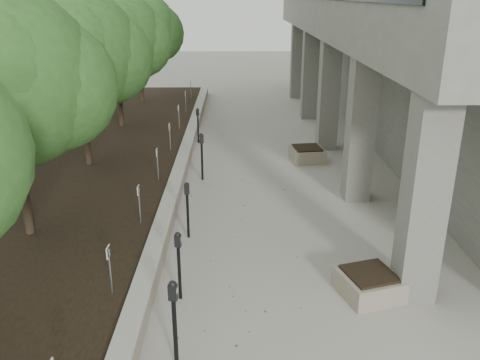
{
  "coord_description": "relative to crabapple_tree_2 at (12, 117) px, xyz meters",
  "views": [
    {
      "loc": [
        -0.07,
        -7.49,
        5.6
      ],
      "look_at": [
        0.05,
        4.55,
        1.1
      ],
      "focal_mm": 37.66,
      "sensor_mm": 36.0,
      "label": 1
    }
  ],
  "objects": [
    {
      "name": "crabapple_tree_4",
      "position": [
        0.0,
        10.0,
        0.0
      ],
      "size": [
        4.6,
        4.0,
        5.44
      ],
      "primitive_type": null,
      "color": "#295922",
      "rests_on": "planting_bed"
    },
    {
      "name": "retaining_wall",
      "position": [
        2.97,
        6.0,
        -2.87
      ],
      "size": [
        0.39,
        26.0,
        0.5
      ],
      "primitive_type": null,
      "color": "tan",
      "rests_on": "ground"
    },
    {
      "name": "crabapple_tree_3",
      "position": [
        0.0,
        5.0,
        0.0
      ],
      "size": [
        4.6,
        4.0,
        5.44
      ],
      "primitive_type": null,
      "color": "#295922",
      "rests_on": "planting_bed"
    },
    {
      "name": "planter_front",
      "position": [
        7.35,
        -2.0,
        -2.87
      ],
      "size": [
        1.34,
        1.34,
        0.5
      ],
      "primitive_type": null,
      "rotation": [
        0.0,
        0.0,
        0.3
      ],
      "color": "tan",
      "rests_on": "ground"
    },
    {
      "name": "parking_meter_3",
      "position": [
        3.59,
        0.53,
        -2.4
      ],
      "size": [
        0.14,
        0.11,
        1.43
      ],
      "primitive_type": null,
      "rotation": [
        0.0,
        0.0,
        0.03
      ],
      "color": "black",
      "rests_on": "ground"
    },
    {
      "name": "parking_sign_7",
      "position": [
        2.45,
        12.5,
        -2.24
      ],
      "size": [
        0.04,
        0.22,
        0.96
      ],
      "primitive_type": null,
      "color": "black",
      "rests_on": "planting_bed"
    },
    {
      "name": "parking_meter_4",
      "position": [
        3.68,
        4.55,
        -2.35
      ],
      "size": [
        0.17,
        0.14,
        1.53
      ],
      "primitive_type": null,
      "rotation": [
        0.0,
        0.0,
        0.21
      ],
      "color": "black",
      "rests_on": "ground"
    },
    {
      "name": "parking_meter_5",
      "position": [
        3.27,
        8.77,
        -2.42
      ],
      "size": [
        0.16,
        0.13,
        1.4
      ],
      "primitive_type": null,
      "rotation": [
        0.0,
        0.0,
        -0.21
      ],
      "color": "black",
      "rests_on": "ground"
    },
    {
      "name": "parking_sign_5",
      "position": [
        2.45,
        6.5,
        -2.24
      ],
      "size": [
        0.04,
        0.22,
        0.96
      ],
      "primitive_type": null,
      "color": "black",
      "rests_on": "planting_bed"
    },
    {
      "name": "parking_sign_3",
      "position": [
        2.45,
        0.5,
        -2.24
      ],
      "size": [
        0.04,
        0.22,
        0.96
      ],
      "primitive_type": null,
      "color": "black",
      "rests_on": "planting_bed"
    },
    {
      "name": "planter_back",
      "position": [
        7.27,
        6.44,
        -2.86
      ],
      "size": [
        1.23,
        1.23,
        0.51
      ],
      "primitive_type": null,
      "rotation": [
        0.0,
        0.0,
        0.13
      ],
      "color": "tan",
      "rests_on": "ground"
    },
    {
      "name": "parking_meter_1",
      "position": [
        3.79,
        -4.01,
        -2.33
      ],
      "size": [
        0.17,
        0.14,
        1.58
      ],
      "primitive_type": null,
      "rotation": [
        0.0,
        0.0,
        -0.19
      ],
      "color": "black",
      "rests_on": "ground"
    },
    {
      "name": "crabapple_tree_2",
      "position": [
        0.0,
        0.0,
        0.0
      ],
      "size": [
        4.6,
        4.0,
        5.44
      ],
      "primitive_type": null,
      "color": "#295922",
      "rests_on": "planting_bed"
    },
    {
      "name": "parking_sign_6",
      "position": [
        2.45,
        9.5,
        -2.24
      ],
      "size": [
        0.04,
        0.22,
        0.96
      ],
      "primitive_type": null,
      "color": "black",
      "rests_on": "planting_bed"
    },
    {
      "name": "crabapple_tree_5",
      "position": [
        0.0,
        15.0,
        0.0
      ],
      "size": [
        4.6,
        4.0,
        5.44
      ],
      "primitive_type": null,
      "color": "#295922",
      "rests_on": "planting_bed"
    },
    {
      "name": "parking_sign_4",
      "position": [
        2.45,
        3.5,
        -2.24
      ],
      "size": [
        0.04,
        0.22,
        0.96
      ],
      "primitive_type": null,
      "color": "black",
      "rests_on": "planting_bed"
    },
    {
      "name": "ground",
      "position": [
        4.8,
        -3.0,
        -3.12
      ],
      "size": [
        90.0,
        90.0,
        0.0
      ],
      "primitive_type": "plane",
      "color": "#AFAAA1",
      "rests_on": "ground"
    },
    {
      "name": "planting_bed",
      "position": [
        -0.7,
        6.0,
        -2.92
      ],
      "size": [
        7.0,
        26.0,
        0.4
      ],
      "primitive_type": "cube",
      "color": "black",
      "rests_on": "ground"
    },
    {
      "name": "parking_sign_8",
      "position": [
        2.45,
        15.5,
        -2.24
      ],
      "size": [
        0.04,
        0.22,
        0.96
      ],
      "primitive_type": null,
      "color": "black",
      "rests_on": "planting_bed"
    },
    {
      "name": "parking_meter_2",
      "position": [
        3.65,
        -2.09,
        -2.4
      ],
      "size": [
        0.16,
        0.12,
        1.43
      ],
      "primitive_type": null,
      "rotation": [
        0.0,
        0.0,
        -0.15
      ],
      "color": "black",
      "rests_on": "ground"
    },
    {
      "name": "berry_scatter",
      "position": [
        4.7,
        2.0,
        -3.11
      ],
      "size": [
        3.3,
        14.1,
        0.02
      ],
      "primitive_type": null,
      "color": "maroon",
      "rests_on": "ground"
    },
    {
      "name": "parking_sign_2",
      "position": [
        2.45,
        -2.5,
        -2.24
      ],
      "size": [
        0.04,
        0.22,
        0.96
      ],
      "primitive_type": null,
      "color": "black",
      "rests_on": "planting_bed"
    }
  ]
}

